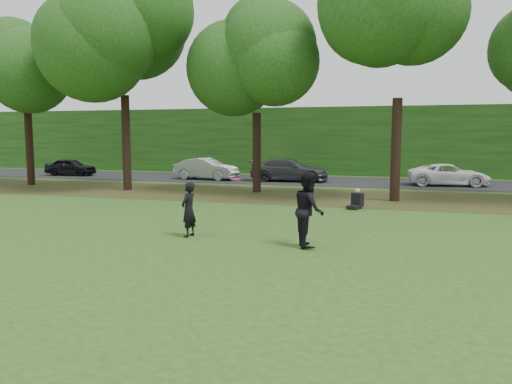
# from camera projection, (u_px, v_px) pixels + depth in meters

# --- Properties ---
(ground) EXTENTS (120.00, 120.00, 0.00)m
(ground) POSITION_uv_depth(u_px,v_px,m) (212.00, 260.00, 12.07)
(ground) COLOR #304816
(ground) RESTS_ON ground
(leaf_litter) EXTENTS (60.00, 7.00, 0.01)m
(leaf_litter) POSITION_uv_depth(u_px,v_px,m) (310.00, 196.00, 24.44)
(leaf_litter) COLOR #4F361C
(leaf_litter) RESTS_ON ground
(street) EXTENTS (70.00, 7.00, 0.02)m
(street) POSITION_uv_depth(u_px,v_px,m) (333.00, 181.00, 32.06)
(street) COLOR black
(street) RESTS_ON ground
(far_hedge) EXTENTS (70.00, 3.00, 5.00)m
(far_hedge) POSITION_uv_depth(u_px,v_px,m) (344.00, 141.00, 37.48)
(far_hedge) COLOR #144513
(far_hedge) RESTS_ON ground
(player_left) EXTENTS (0.45, 0.63, 1.63)m
(player_left) POSITION_uv_depth(u_px,v_px,m) (189.00, 210.00, 14.72)
(player_left) COLOR black
(player_left) RESTS_ON ground
(player_right) EXTENTS (1.04, 1.18, 2.03)m
(player_right) POSITION_uv_depth(u_px,v_px,m) (309.00, 209.00, 13.41)
(player_right) COLOR black
(player_right) RESTS_ON ground
(parked_cars) EXTENTS (40.19, 2.64, 1.46)m
(parked_cars) POSITION_uv_depth(u_px,v_px,m) (339.00, 172.00, 30.89)
(parked_cars) COLOR black
(parked_cars) RESTS_ON street
(frisbee) EXTENTS (0.38, 0.38, 0.03)m
(frisbee) POSITION_uv_depth(u_px,v_px,m) (235.00, 179.00, 14.38)
(frisbee) COLOR #DC126F
(frisbee) RESTS_ON ground
(seated_person) EXTENTS (0.66, 0.83, 0.83)m
(seated_person) POSITION_uv_depth(u_px,v_px,m) (356.00, 201.00, 20.30)
(seated_person) COLOR black
(seated_person) RESTS_ON ground
(tree_line) EXTENTS (55.30, 7.90, 12.31)m
(tree_line) POSITION_uv_depth(u_px,v_px,m) (305.00, 32.00, 23.57)
(tree_line) COLOR black
(tree_line) RESTS_ON ground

